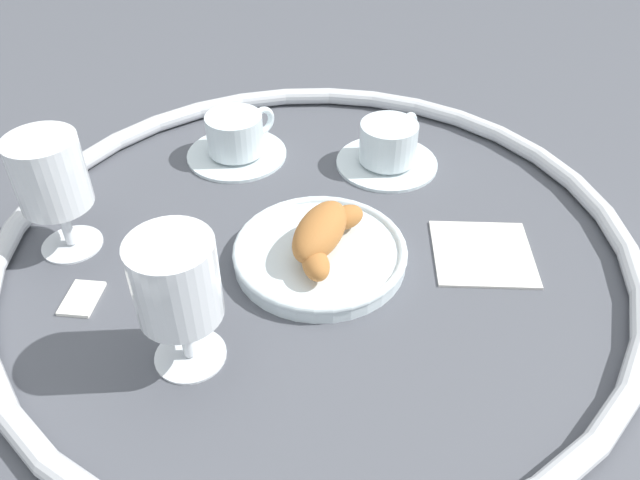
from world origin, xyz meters
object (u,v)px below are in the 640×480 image
Objects in this scene: coffee_cup_near at (388,147)px; coffee_cup_far at (236,139)px; sugar_packet at (81,297)px; croissant_large at (323,233)px; juice_glass_right at (177,286)px; juice_glass_left at (51,179)px; pastry_plate at (320,253)px; folded_napkin at (483,251)px.

coffee_cup_near and coffee_cup_far have the same top height.
coffee_cup_near is 0.42m from sugar_packet.
croissant_large reaches higher than coffee_cup_far.
sugar_packet is (-0.07, -0.13, -0.09)m from juice_glass_right.
juice_glass_left is 0.23m from juice_glass_right.
pastry_plate is 0.22m from coffee_cup_near.
sugar_packet is at bearing 25.90° from juice_glass_left.
coffee_cup_near is 0.40m from juice_glass_right.
juice_glass_right is at bearing 1.92° from coffee_cup_far.
juice_glass_right reaches higher than pastry_plate.
juice_glass_right reaches higher than croissant_large.
juice_glass_left is at bearing -91.84° from pastry_plate.
juice_glass_left is (0.20, -0.16, 0.07)m from coffee_cup_far.
sugar_packet is at bearing -22.31° from coffee_cup_far.
juice_glass_left reaches higher than croissant_large.
croissant_large is at bearing 140.39° from juice_glass_right.
pastry_plate is 0.18m from folded_napkin.
folded_napkin is (0.18, 0.10, -0.02)m from coffee_cup_near.
croissant_large is 2.59× the size of sugar_packet.
juice_glass_left reaches higher than folded_napkin.
croissant_large is at bearing -20.62° from coffee_cup_near.
juice_glass_right reaches higher than coffee_cup_near.
coffee_cup_near is 0.21m from folded_napkin.
juice_glass_left is 0.13m from sugar_packet.
sugar_packet is 0.45× the size of folded_napkin.
sugar_packet is (0.08, -0.24, -0.01)m from pastry_plate.
pastry_plate is 1.37× the size of juice_glass_right.
croissant_large is 0.25m from coffee_cup_far.
folded_napkin is (-0.02, 0.18, -0.01)m from pastry_plate.
coffee_cup_near is 0.42m from juice_glass_left.
pastry_plate is 0.25m from sugar_packet.
juice_glass_left is 1.27× the size of folded_napkin.
coffee_cup_far is (-0.21, -0.13, -0.01)m from croissant_large.
coffee_cup_near is 0.21m from coffee_cup_far.
coffee_cup_far is at bearing -148.50° from croissant_large.
pastry_plate is at bearing 110.00° from sugar_packet.
sugar_packet is at bearing -76.74° from folded_napkin.
coffee_cup_near is at bearing 150.64° from juice_glass_right.
coffee_cup_far is 0.36m from folded_napkin.
juice_glass_right is (0.14, -0.12, 0.05)m from croissant_large.
juice_glass_right reaches higher than coffee_cup_far.
croissant_large is at bearing -81.89° from folded_napkin.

